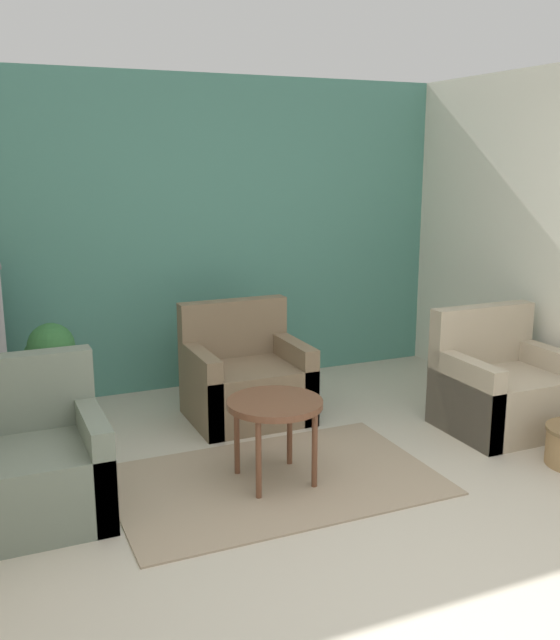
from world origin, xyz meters
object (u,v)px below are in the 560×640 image
coffee_table (275,410)px  armchair_left (24,470)px  potted_plant (52,362)px  armchair_middle (245,381)px  armchair_right (502,390)px

coffee_table → armchair_left: size_ratio=0.67×
potted_plant → armchair_middle: bearing=-15.2°
armchair_right → armchair_middle: bearing=149.8°
coffee_table → armchair_middle: armchair_middle is taller
coffee_table → armchair_left: bearing=174.8°
coffee_table → armchair_right: size_ratio=0.67×
coffee_table → potted_plant: size_ratio=0.74×
armchair_right → armchair_left: bearing=-179.5°
coffee_table → potted_plant: potted_plant is taller
armchair_left → coffee_table: bearing=-5.2°
coffee_table → potted_plant: (-1.14, 1.50, 0.04)m
armchair_left → potted_plant: (0.31, 1.37, 0.22)m
armchair_left → armchair_middle: 1.96m
armchair_right → potted_plant: (-3.04, 1.34, 0.22)m
coffee_table → armchair_left: 1.47m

